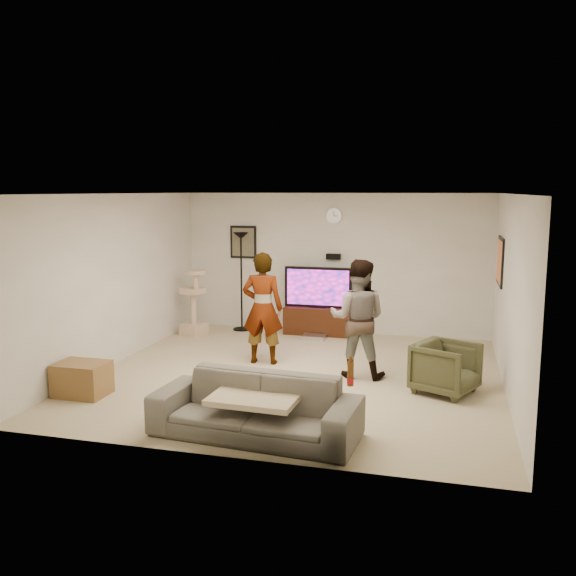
% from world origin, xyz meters
% --- Properties ---
extents(floor, '(5.50, 5.50, 0.02)m').
position_xyz_m(floor, '(0.00, 0.00, -0.01)').
color(floor, tan).
rests_on(floor, ground).
extents(ceiling, '(5.50, 5.50, 0.02)m').
position_xyz_m(ceiling, '(0.00, 0.00, 2.51)').
color(ceiling, white).
rests_on(ceiling, wall_back).
extents(wall_back, '(5.50, 0.04, 2.50)m').
position_xyz_m(wall_back, '(0.00, 2.75, 1.25)').
color(wall_back, beige).
rests_on(wall_back, floor).
extents(wall_front, '(5.50, 0.04, 2.50)m').
position_xyz_m(wall_front, '(0.00, -2.75, 1.25)').
color(wall_front, beige).
rests_on(wall_front, floor).
extents(wall_left, '(0.04, 5.50, 2.50)m').
position_xyz_m(wall_left, '(-2.75, 0.00, 1.25)').
color(wall_left, beige).
rests_on(wall_left, floor).
extents(wall_right, '(0.04, 5.50, 2.50)m').
position_xyz_m(wall_right, '(2.75, 0.00, 1.25)').
color(wall_right, beige).
rests_on(wall_right, floor).
extents(wall_clock, '(0.26, 0.04, 0.26)m').
position_xyz_m(wall_clock, '(0.00, 2.72, 2.10)').
color(wall_clock, white).
rests_on(wall_clock, wall_back).
extents(wall_speaker, '(0.25, 0.10, 0.10)m').
position_xyz_m(wall_speaker, '(0.00, 2.69, 1.38)').
color(wall_speaker, black).
rests_on(wall_speaker, wall_back).
extents(picture_back, '(0.42, 0.03, 0.52)m').
position_xyz_m(picture_back, '(-1.70, 2.73, 1.60)').
color(picture_back, brown).
rests_on(picture_back, wall_back).
extents(picture_right, '(0.03, 0.78, 0.62)m').
position_xyz_m(picture_right, '(2.73, 1.60, 1.50)').
color(picture_right, '#D97A44').
rests_on(picture_right, wall_right).
extents(tv_stand, '(1.18, 0.45, 0.49)m').
position_xyz_m(tv_stand, '(-0.23, 2.50, 0.25)').
color(tv_stand, black).
rests_on(tv_stand, floor).
extents(console_box, '(0.40, 0.30, 0.07)m').
position_xyz_m(console_box, '(-0.22, 2.11, 0.04)').
color(console_box, silver).
rests_on(console_box, floor).
extents(tv, '(1.20, 0.08, 0.71)m').
position_xyz_m(tv, '(-0.23, 2.50, 0.85)').
color(tv, black).
rests_on(tv, tv_stand).
extents(tv_screen, '(1.11, 0.01, 0.63)m').
position_xyz_m(tv_screen, '(-0.23, 2.46, 0.85)').
color(tv_screen, '#F1179A').
rests_on(tv_screen, tv).
extents(floor_lamp, '(0.32, 0.32, 1.79)m').
position_xyz_m(floor_lamp, '(-1.66, 2.47, 0.89)').
color(floor_lamp, black).
rests_on(floor_lamp, floor).
extents(cat_tree, '(0.47, 0.47, 1.17)m').
position_xyz_m(cat_tree, '(-2.35, 1.88, 0.59)').
color(cat_tree, '#CDAF8D').
rests_on(cat_tree, floor).
extents(person_left, '(0.64, 0.45, 1.66)m').
position_xyz_m(person_left, '(-0.64, 0.47, 0.83)').
color(person_left, '#ACABB2').
rests_on(person_left, floor).
extents(person_right, '(0.80, 0.62, 1.63)m').
position_xyz_m(person_right, '(0.82, 0.17, 0.81)').
color(person_right, '#2D3898').
rests_on(person_right, floor).
extents(sofa, '(2.22, 1.01, 0.63)m').
position_xyz_m(sofa, '(0.10, -2.18, 0.31)').
color(sofa, '#5A564B').
rests_on(sofa, floor).
extents(throw_blanket, '(0.93, 0.74, 0.06)m').
position_xyz_m(throw_blanket, '(0.10, -2.18, 0.42)').
color(throw_blanket, '#CFB98B').
rests_on(throw_blanket, sofa).
extents(beer_bottle, '(0.06, 0.06, 0.25)m').
position_xyz_m(beer_bottle, '(1.09, -2.18, 0.75)').
color(beer_bottle, '#542B09').
rests_on(beer_bottle, sofa).
extents(armchair, '(0.94, 0.93, 0.65)m').
position_xyz_m(armchair, '(2.01, -0.26, 0.33)').
color(armchair, '#393A21').
rests_on(armchair, floor).
extents(side_table, '(0.63, 0.47, 0.42)m').
position_xyz_m(side_table, '(-2.40, -1.50, 0.21)').
color(side_table, brown).
rests_on(side_table, floor).
extents(toy_ball, '(0.08, 0.08, 0.08)m').
position_xyz_m(toy_ball, '(-1.31, -0.46, 0.04)').
color(toy_ball, '#146E82').
rests_on(toy_ball, floor).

